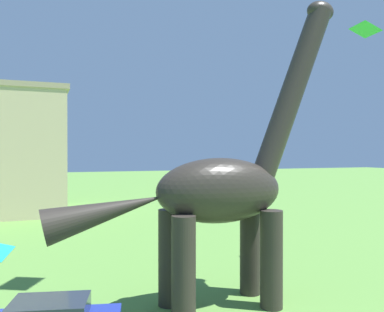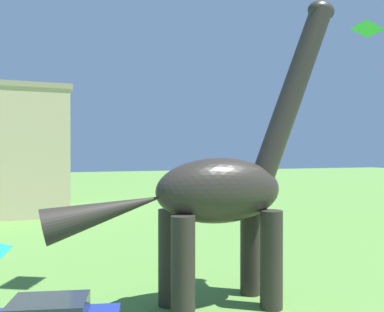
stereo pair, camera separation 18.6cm
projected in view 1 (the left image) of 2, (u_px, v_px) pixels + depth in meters
dinosaur_sculpture at (219, 190)px, 15.48m from camera, size 12.02×2.55×12.56m
kite_mid_right at (365, 30)px, 21.09m from camera, size 1.26×1.63×0.46m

